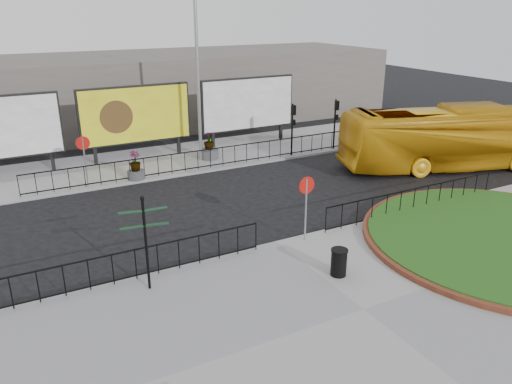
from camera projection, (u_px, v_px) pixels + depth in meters
ground at (276, 244)px, 18.48m from camera, size 90.00×90.00×0.00m
pavement_near at (363, 311)px, 14.32m from camera, size 30.00×10.00×0.12m
pavement_far at (170, 160)px, 28.38m from camera, size 44.00×6.00×0.12m
brick_edge at (506, 239)px, 18.39m from camera, size 10.40×10.40×0.18m
grass_lawn at (506, 238)px, 18.38m from camera, size 10.00×10.00×0.22m
railing_near_left at (113, 269)px, 15.35m from camera, size 10.00×0.10×1.10m
railing_near_right at (414, 200)px, 20.85m from camera, size 9.00×0.10×1.10m
railing_far at (204, 159)px, 26.37m from camera, size 18.00×0.10×1.10m
speed_sign_far at (84, 150)px, 23.38m from camera, size 0.64×0.07×2.47m
speed_sign_near at (306, 195)px, 17.92m from camera, size 0.64×0.07×2.47m
billboard_mid at (136, 115)px, 27.63m from camera, size 6.20×0.31×4.10m
billboard_right at (248, 104)px, 30.71m from camera, size 6.20×0.31×4.10m
lamp_post at (198, 75)px, 26.54m from camera, size 0.74×0.18×9.23m
signal_pole_a at (293, 122)px, 28.32m from camera, size 0.22×0.26×3.00m
signal_pole_b at (336, 117)px, 29.64m from camera, size 0.22×0.26×3.00m
building_backdrop at (123, 91)px, 35.79m from camera, size 40.00×10.00×5.00m
fingerpost_sign at (145, 234)px, 14.73m from camera, size 1.42×0.42×3.04m
litter_bin at (339, 262)px, 15.97m from camera, size 0.55×0.55×0.91m
bus at (453, 138)px, 26.58m from camera, size 12.28×6.52×3.35m
planter_a at (136, 168)px, 24.84m from camera, size 0.85×0.85×1.44m
planter_b at (209, 149)px, 28.21m from camera, size 1.04×1.04×1.57m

